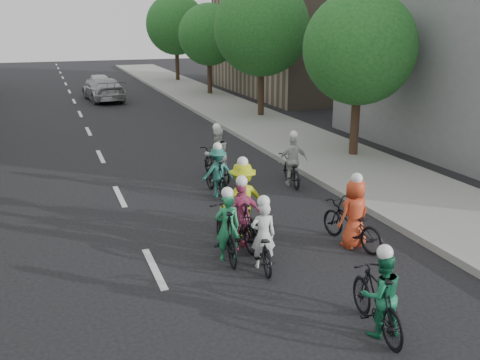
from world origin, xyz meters
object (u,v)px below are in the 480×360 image
cyclist_3 (241,220)px  cyclist_6 (217,160)px  cyclist_5 (226,231)px  cyclist_1 (378,298)px  cyclist_2 (242,205)px  cyclist_7 (217,175)px  cyclist_8 (292,166)px  cyclist_0 (262,242)px  follow_car_lead (104,89)px  follow_car_trail (99,83)px  cyclist_4 (352,220)px

cyclist_3 → cyclist_6: (1.09, 5.14, 0.02)m
cyclist_3 → cyclist_5: cyclist_3 is taller
cyclist_1 → cyclist_3: 4.10m
cyclist_5 → cyclist_1: bearing=117.5°
cyclist_2 → cyclist_7: 2.96m
cyclist_5 → cyclist_8: cyclist_8 is taller
cyclist_0 → cyclist_6: cyclist_6 is taller
cyclist_3 → cyclist_8: bearing=-134.0°
cyclist_2 → follow_car_lead: size_ratio=0.39×
cyclist_0 → cyclist_7: (0.56, 4.73, 0.10)m
cyclist_0 → cyclist_8: (3.06, 4.95, 0.06)m
cyclist_1 → cyclist_7: size_ratio=1.02×
follow_car_lead → cyclist_5: bearing=83.8°
follow_car_trail → cyclist_2: bearing=88.4°
cyclist_3 → cyclist_8: (3.14, 3.90, -0.05)m
cyclist_1 → cyclist_2: (-0.60, 4.73, 0.09)m
cyclist_5 → follow_car_lead: 24.64m
cyclist_0 → follow_car_trail: bearing=-79.5°
cyclist_0 → cyclist_5: size_ratio=0.94×
cyclist_5 → follow_car_trail: size_ratio=0.51×
cyclist_5 → cyclist_6: cyclist_6 is taller
cyclist_3 → cyclist_6: size_ratio=0.95×
cyclist_6 → cyclist_8: 2.39m
cyclist_2 → follow_car_trail: cyclist_2 is taller
cyclist_2 → cyclist_6: 4.47m
cyclist_4 → follow_car_lead: 25.14m
cyclist_1 → cyclist_7: (-0.27, 7.68, 0.02)m
cyclist_0 → cyclist_4: (2.32, 0.25, 0.08)m
cyclist_6 → cyclist_8: size_ratio=1.10×
cyclist_8 → cyclist_5: bearing=60.8°
cyclist_3 → cyclist_8: 5.01m
cyclist_1 → cyclist_3: bearing=-69.4°
cyclist_0 → cyclist_2: cyclist_2 is taller
cyclist_0 → cyclist_3: cyclist_3 is taller
cyclist_2 → follow_car_trail: 27.97m
cyclist_4 → cyclist_5: 2.90m
cyclist_0 → cyclist_3: size_ratio=0.98×
cyclist_6 → follow_car_lead: cyclist_6 is taller
follow_car_lead → cyclist_4: bearing=90.4°
cyclist_0 → cyclist_2: size_ratio=0.97×
cyclist_1 → cyclist_8: cyclist_8 is taller
cyclist_4 → cyclist_7: cyclist_4 is taller
cyclist_1 → follow_car_lead: cyclist_1 is taller
cyclist_3 → cyclist_7: bearing=-105.1°
cyclist_2 → cyclist_7: (0.33, 2.94, -0.08)m
follow_car_lead → follow_car_trail: (0.18, 4.51, -0.06)m
cyclist_0 → cyclist_7: size_ratio=1.02×
cyclist_5 → cyclist_6: (1.58, 5.57, 0.04)m
cyclist_6 → cyclist_3: bearing=72.5°
cyclist_1 → cyclist_7: bearing=-80.2°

